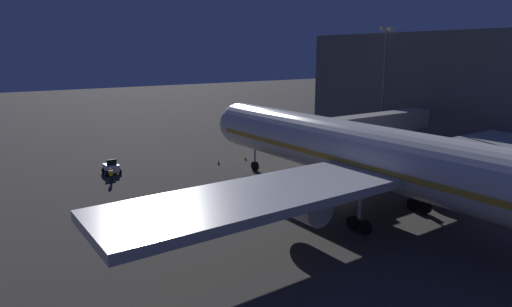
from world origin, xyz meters
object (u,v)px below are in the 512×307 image
Objects in this scene: traffic_cone_nose_port at (245,158)px; traffic_cone_nose_starboard at (219,162)px; apron_floodlight_mast at (384,79)px; jet_bridge at (361,126)px; airliner_at_gate at (399,163)px; ground_crew_by_tug at (111,175)px; baggage_tug_spare at (111,168)px.

traffic_cone_nose_port is 1.00× the size of traffic_cone_nose_starboard.
jet_bridge is at bearing 29.91° from apron_floodlight_mast.
traffic_cone_nose_starboard is at bearing -85.40° from airliner_at_gate.
ground_crew_by_tug is (16.89, -26.98, -4.57)m from airliner_at_gate.
traffic_cone_nose_starboard is at bearing -41.21° from jet_bridge.
jet_bridge reaches higher than baggage_tug_spare.
airliner_at_gate is 34.56m from apron_floodlight_mast.
baggage_tug_spare is at bearing -14.29° from traffic_cone_nose_starboard.
traffic_cone_nose_port is at bearing 169.13° from baggage_tug_spare.
apron_floodlight_mast is 8.35× the size of baggage_tug_spare.
airliner_at_gate reaches higher than traffic_cone_nose_starboard.
traffic_cone_nose_port is at bearing -11.19° from apron_floodlight_mast.
airliner_at_gate is 104.17× the size of traffic_cone_nose_starboard.
traffic_cone_nose_port is at bearing -94.60° from airliner_at_gate.
apron_floodlight_mast reaches higher than traffic_cone_nose_starboard.
baggage_tug_spare is 1.27× the size of ground_crew_by_tug.
apron_floodlight_mast is 29.99m from traffic_cone_nose_starboard.
traffic_cone_nose_port is at bearing 180.00° from traffic_cone_nose_starboard.
airliner_at_gate is 25.58× the size of baggage_tug_spare.
baggage_tug_spare reaches higher than traffic_cone_nose_port.
apron_floodlight_mast is at bearing 174.28° from ground_crew_by_tug.
airliner_at_gate is at bearing 51.33° from jet_bridge.
ground_crew_by_tug is at bearing 1.10° from traffic_cone_nose_port.
apron_floodlight_mast is 34.00× the size of traffic_cone_nose_starboard.
jet_bridge is 40.56× the size of traffic_cone_nose_starboard.
traffic_cone_nose_port is (-17.88, 3.43, -0.50)m from baggage_tug_spare.
jet_bridge is at bearing -128.67° from airliner_at_gate.
jet_bridge is 31.61m from ground_crew_by_tug.
apron_floodlight_mast is 25.98m from traffic_cone_nose_port.
jet_bridge is 32.22m from baggage_tug_spare.
airliner_at_gate is 27.93m from traffic_cone_nose_port.
ground_crew_by_tug reaches higher than traffic_cone_nose_starboard.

